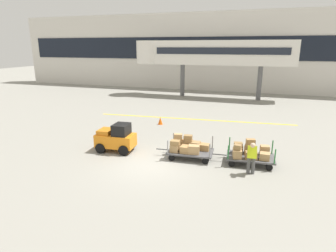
{
  "coord_description": "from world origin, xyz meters",
  "views": [
    {
      "loc": [
        5.03,
        -11.96,
        5.65
      ],
      "look_at": [
        -0.32,
        3.96,
        0.9
      ],
      "focal_mm": 30.3,
      "sensor_mm": 36.0,
      "label": 1
    }
  ],
  "objects": [
    {
      "name": "ground_plane",
      "position": [
        0.0,
        0.0,
        0.0
      ],
      "size": [
        120.0,
        120.0,
        0.0
      ],
      "primitive_type": "plane",
      "color": "gray"
    },
    {
      "name": "apron_lead_line",
      "position": [
        -0.09,
        9.51,
        0.0
      ],
      "size": [
        15.58,
        1.6,
        0.01
      ],
      "primitive_type": "cube",
      "rotation": [
        0.0,
        0.0,
        0.09
      ],
      "color": "yellow",
      "rests_on": "ground_plane"
    },
    {
      "name": "terminal_building",
      "position": [
        0.0,
        25.98,
        4.9
      ],
      "size": [
        59.73,
        2.51,
        9.79
      ],
      "color": "beige",
      "rests_on": "ground_plane"
    },
    {
      "name": "jet_bridge",
      "position": [
        -1.37,
        19.99,
        4.9
      ],
      "size": [
        17.66,
        3.0,
        6.25
      ],
      "color": "silver",
      "rests_on": "ground_plane"
    },
    {
      "name": "baggage_tug",
      "position": [
        -2.42,
        1.21,
        0.75
      ],
      "size": [
        2.17,
        1.36,
        1.58
      ],
      "color": "orange",
      "rests_on": "ground_plane"
    },
    {
      "name": "baggage_cart_lead",
      "position": [
        1.59,
        1.54,
        0.57
      ],
      "size": [
        3.04,
        1.56,
        1.17
      ],
      "color": "#4C4C4F",
      "rests_on": "ground_plane"
    },
    {
      "name": "baggage_cart_middle",
      "position": [
        4.68,
        1.74,
        0.55
      ],
      "size": [
        3.04,
        1.56,
        1.17
      ],
      "color": "#4C4C4F",
      "rests_on": "ground_plane"
    },
    {
      "name": "baggage_handler",
      "position": [
        4.81,
        0.5,
        0.87
      ],
      "size": [
        0.43,
        0.45,
        1.56
      ],
      "color": "#4C4C4C",
      "rests_on": "ground_plane"
    },
    {
      "name": "safety_cone_near",
      "position": [
        -2.03,
        7.24,
        0.28
      ],
      "size": [
        0.36,
        0.36,
        0.55
      ],
      "primitive_type": "cone",
      "color": "#EA590F",
      "rests_on": "ground_plane"
    }
  ]
}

